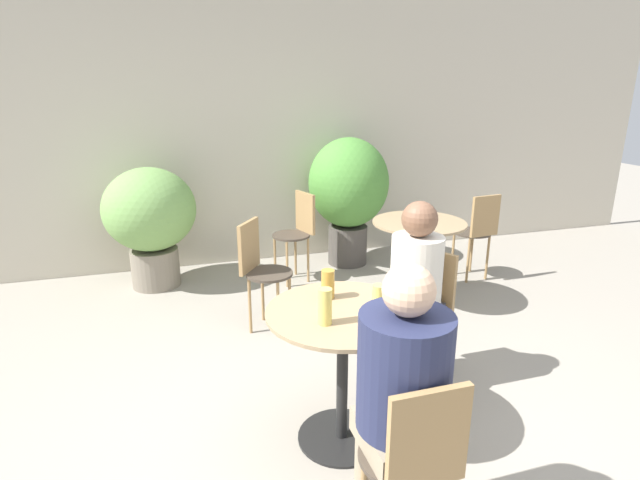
{
  "coord_description": "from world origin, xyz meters",
  "views": [
    {
      "loc": [
        -0.77,
        -1.93,
        1.83
      ],
      "look_at": [
        0.01,
        0.61,
        1.01
      ],
      "focal_mm": 28.0,
      "sensor_mm": 36.0,
      "label": 1
    }
  ],
  "objects_px": {
    "bistro_chair_1": "(425,304)",
    "potted_plant_0": "(150,216)",
    "bistro_chair_4": "(298,227)",
    "bistro_chair_2": "(259,264)",
    "bistro_chair_0": "(415,456)",
    "cafe_table_far": "(418,245)",
    "potted_plant_1": "(348,189)",
    "seated_person_1": "(415,280)",
    "beer_glass_0": "(378,299)",
    "beer_glass_1": "(328,284)",
    "cafe_table_near": "(343,346)",
    "beer_glass_2": "(325,306)",
    "seated_person_0": "(401,387)",
    "bistro_chair_3": "(478,228)"
  },
  "relations": [
    {
      "from": "bistro_chair_3",
      "to": "beer_glass_2",
      "type": "bearing_deg",
      "value": 35.64
    },
    {
      "from": "bistro_chair_0",
      "to": "beer_glass_2",
      "type": "height_order",
      "value": "beer_glass_2"
    },
    {
      "from": "bistro_chair_2",
      "to": "potted_plant_0",
      "type": "distance_m",
      "value": 1.41
    },
    {
      "from": "bistro_chair_0",
      "to": "seated_person_1",
      "type": "height_order",
      "value": "seated_person_1"
    },
    {
      "from": "cafe_table_far",
      "to": "bistro_chair_4",
      "type": "bearing_deg",
      "value": 131.52
    },
    {
      "from": "cafe_table_far",
      "to": "bistro_chair_4",
      "type": "relative_size",
      "value": 0.9
    },
    {
      "from": "cafe_table_near",
      "to": "cafe_table_far",
      "type": "bearing_deg",
      "value": 50.64
    },
    {
      "from": "bistro_chair_4",
      "to": "potted_plant_0",
      "type": "relative_size",
      "value": 0.76
    },
    {
      "from": "bistro_chair_2",
      "to": "seated_person_1",
      "type": "xyz_separation_m",
      "value": [
        0.74,
        -1.09,
        0.2
      ]
    },
    {
      "from": "bistro_chair_0",
      "to": "potted_plant_1",
      "type": "relative_size",
      "value": 0.64
    },
    {
      "from": "bistro_chair_3",
      "to": "potted_plant_0",
      "type": "bearing_deg",
      "value": -20.47
    },
    {
      "from": "cafe_table_far",
      "to": "seated_person_0",
      "type": "height_order",
      "value": "seated_person_0"
    },
    {
      "from": "cafe_table_near",
      "to": "bistro_chair_2",
      "type": "xyz_separation_m",
      "value": [
        -0.18,
        1.42,
        -0.03
      ]
    },
    {
      "from": "cafe_table_near",
      "to": "beer_glass_1",
      "type": "distance_m",
      "value": 0.33
    },
    {
      "from": "seated_person_0",
      "to": "potted_plant_0",
      "type": "relative_size",
      "value": 1.09
    },
    {
      "from": "cafe_table_far",
      "to": "bistro_chair_2",
      "type": "bearing_deg",
      "value": -179.68
    },
    {
      "from": "bistro_chair_0",
      "to": "seated_person_1",
      "type": "bearing_deg",
      "value": -116.95
    },
    {
      "from": "cafe_table_far",
      "to": "beer_glass_1",
      "type": "xyz_separation_m",
      "value": [
        -1.2,
        -1.26,
        0.28
      ]
    },
    {
      "from": "bistro_chair_0",
      "to": "beer_glass_2",
      "type": "bearing_deg",
      "value": -79.1
    },
    {
      "from": "beer_glass_0",
      "to": "potted_plant_1",
      "type": "bearing_deg",
      "value": 72.92
    },
    {
      "from": "potted_plant_0",
      "to": "potted_plant_1",
      "type": "relative_size",
      "value": 0.85
    },
    {
      "from": "bistro_chair_3",
      "to": "seated_person_1",
      "type": "distance_m",
      "value": 2.08
    },
    {
      "from": "seated_person_1",
      "to": "beer_glass_0",
      "type": "height_order",
      "value": "seated_person_1"
    },
    {
      "from": "bistro_chair_4",
      "to": "beer_glass_1",
      "type": "xyz_separation_m",
      "value": [
        -0.39,
        -2.17,
        0.31
      ]
    },
    {
      "from": "seated_person_1",
      "to": "beer_glass_1",
      "type": "distance_m",
      "value": 0.63
    },
    {
      "from": "bistro_chair_1",
      "to": "potted_plant_0",
      "type": "height_order",
      "value": "potted_plant_0"
    },
    {
      "from": "cafe_table_near",
      "to": "potted_plant_0",
      "type": "height_order",
      "value": "potted_plant_0"
    },
    {
      "from": "cafe_table_far",
      "to": "potted_plant_1",
      "type": "distance_m",
      "value": 1.25
    },
    {
      "from": "seated_person_0",
      "to": "cafe_table_near",
      "type": "bearing_deg",
      "value": -90.0
    },
    {
      "from": "bistro_chair_2",
      "to": "potted_plant_0",
      "type": "relative_size",
      "value": 0.76
    },
    {
      "from": "bistro_chair_3",
      "to": "seated_person_1",
      "type": "bearing_deg",
      "value": 39.4
    },
    {
      "from": "cafe_table_near",
      "to": "beer_glass_2",
      "type": "bearing_deg",
      "value": -139.22
    },
    {
      "from": "bistro_chair_2",
      "to": "beer_glass_1",
      "type": "bearing_deg",
      "value": -138.22
    },
    {
      "from": "cafe_table_near",
      "to": "potted_plant_1",
      "type": "distance_m",
      "value": 2.83
    },
    {
      "from": "seated_person_0",
      "to": "potted_plant_0",
      "type": "distance_m",
      "value": 3.38
    },
    {
      "from": "cafe_table_near",
      "to": "bistro_chair_0",
      "type": "height_order",
      "value": "bistro_chair_0"
    },
    {
      "from": "bistro_chair_0",
      "to": "seated_person_0",
      "type": "bearing_deg",
      "value": -90.0
    },
    {
      "from": "cafe_table_near",
      "to": "bistro_chair_4",
      "type": "distance_m",
      "value": 2.37
    },
    {
      "from": "bistro_chair_1",
      "to": "potted_plant_0",
      "type": "distance_m",
      "value": 2.74
    },
    {
      "from": "cafe_table_near",
      "to": "potted_plant_0",
      "type": "xyz_separation_m",
      "value": [
        -0.98,
        2.57,
        0.12
      ]
    },
    {
      "from": "bistro_chair_1",
      "to": "bistro_chair_3",
      "type": "relative_size",
      "value": 1.0
    },
    {
      "from": "cafe_table_far",
      "to": "bistro_chair_0",
      "type": "distance_m",
      "value": 2.51
    },
    {
      "from": "bistro_chair_0",
      "to": "cafe_table_far",
      "type": "bearing_deg",
      "value": -118.05
    },
    {
      "from": "bistro_chair_0",
      "to": "seated_person_1",
      "type": "relative_size",
      "value": 0.71
    },
    {
      "from": "potted_plant_1",
      "to": "seated_person_1",
      "type": "bearing_deg",
      "value": -100.3
    },
    {
      "from": "bistro_chair_1",
      "to": "bistro_chair_4",
      "type": "bearing_deg",
      "value": 158.97
    },
    {
      "from": "bistro_chair_2",
      "to": "bistro_chair_4",
      "type": "relative_size",
      "value": 1.0
    },
    {
      "from": "bistro_chair_1",
      "to": "bistro_chair_3",
      "type": "bearing_deg",
      "value": 106.41
    },
    {
      "from": "bistro_chair_4",
      "to": "seated_person_1",
      "type": "distance_m",
      "value": 2.02
    },
    {
      "from": "beer_glass_0",
      "to": "bistro_chair_4",
      "type": "bearing_deg",
      "value": 84.91
    }
  ]
}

